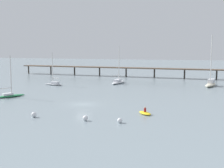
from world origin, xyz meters
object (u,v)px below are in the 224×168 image
object	(u,v)px
mooring_buoy_inner	(120,120)
mooring_buoy_mid	(34,115)
sailboat_gray	(54,83)
sailboat_green	(10,94)
sailboat_cream	(211,83)
sailboat_white	(118,81)
pier	(200,66)
dinghy_yellow	(145,113)
mooring_buoy_near	(85,118)

from	to	relation	value
mooring_buoy_inner	mooring_buoy_mid	size ratio (longest dim) A/B	0.88
sailboat_gray	mooring_buoy_inner	distance (m)	43.13
mooring_buoy_mid	sailboat_green	bearing A→B (deg)	134.75
sailboat_cream	mooring_buoy_inner	xyz separation A→B (m)	(-12.53, -43.07, -0.53)
sailboat_gray	mooring_buoy_inner	bearing A→B (deg)	-51.15
sailboat_green	mooring_buoy_mid	size ratio (longest dim) A/B	11.15
sailboat_white	pier	bearing A→B (deg)	40.77
mooring_buoy_inner	sailboat_cream	bearing A→B (deg)	73.78
sailboat_gray	sailboat_green	xyz separation A→B (m)	(0.56, -19.89, -0.05)
pier	mooring_buoy_mid	distance (m)	65.29
sailboat_gray	mooring_buoy_mid	xyz separation A→B (m)	(14.49, -33.94, -0.22)
pier	dinghy_yellow	distance (m)	55.42
mooring_buoy_near	mooring_buoy_mid	bearing A→B (deg)	-178.83
sailboat_cream	dinghy_yellow	bearing A→B (deg)	-105.56
sailboat_cream	sailboat_white	xyz separation A→B (m)	(-24.38, -0.88, -0.23)
pier	sailboat_cream	size ratio (longest dim) A/B	6.87
pier	mooring_buoy_near	size ratio (longest dim) A/B	124.20
dinghy_yellow	sailboat_green	bearing A→B (deg)	165.19
pier	mooring_buoy_near	distance (m)	62.89
pier	sailboat_green	size ratio (longest dim) A/B	10.79
mooring_buoy_mid	dinghy_yellow	bearing A→B (deg)	23.54
mooring_buoy_near	mooring_buoy_mid	size ratio (longest dim) A/B	0.97
sailboat_white	mooring_buoy_mid	bearing A→B (deg)	-90.97
sailboat_green	mooring_buoy_near	world-z (taller)	sailboat_green
pier	mooring_buoy_inner	bearing A→B (deg)	-99.16
pier	sailboat_cream	world-z (taller)	sailboat_cream
pier	dinghy_yellow	xyz separation A→B (m)	(-7.58, -54.77, -3.77)
sailboat_green	mooring_buoy_mid	distance (m)	19.79
mooring_buoy_mid	sailboat_white	bearing A→B (deg)	89.03
sailboat_green	mooring_buoy_inner	bearing A→B (deg)	-27.33
pier	mooring_buoy_inner	world-z (taller)	pier
pier	dinghy_yellow	world-z (taller)	pier
dinghy_yellow	mooring_buoy_mid	xyz separation A→B (m)	(-14.81, -6.45, 0.16)
mooring_buoy_mid	sailboat_gray	bearing A→B (deg)	113.11
pier	sailboat_cream	xyz separation A→B (m)	(2.72, -17.80, -3.13)
sailboat_cream	sailboat_gray	size ratio (longest dim) A/B	1.51
sailboat_gray	mooring_buoy_near	xyz separation A→B (m)	(22.26, -33.79, -0.24)
pier	dinghy_yellow	bearing A→B (deg)	-97.87
sailboat_white	mooring_buoy_mid	distance (m)	42.55
sailboat_cream	dinghy_yellow	xyz separation A→B (m)	(-10.29, -36.97, -0.65)
mooring_buoy_inner	sailboat_white	bearing A→B (deg)	105.69
mooring_buoy_inner	mooring_buoy_mid	bearing A→B (deg)	-178.39
pier	mooring_buoy_inner	size ratio (longest dim) A/B	136.25
sailboat_cream	mooring_buoy_near	world-z (taller)	sailboat_cream
sailboat_white	mooring_buoy_inner	size ratio (longest dim) A/B	15.81
sailboat_gray	sailboat_green	bearing A→B (deg)	-88.40
sailboat_cream	pier	bearing A→B (deg)	98.67
dinghy_yellow	mooring_buoy_inner	size ratio (longest dim) A/B	4.40
pier	mooring_buoy_mid	world-z (taller)	pier
sailboat_green	mooring_buoy_near	bearing A→B (deg)	-32.62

